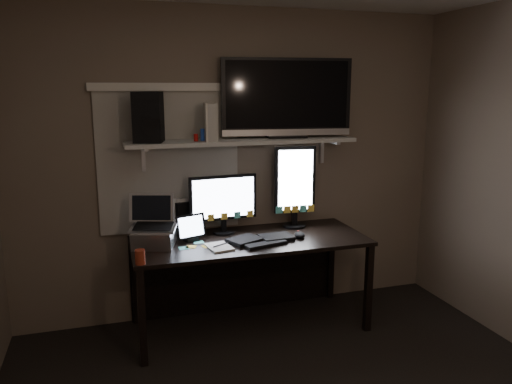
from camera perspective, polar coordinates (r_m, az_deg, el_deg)
name	(u,v)px	position (r m, az deg, el deg)	size (l,w,h in m)	color
back_wall	(237,165)	(4.11, -2.22, 3.08)	(3.60, 3.60, 0.00)	brown
window_blinds	(169,162)	(3.98, -9.86, 3.36)	(1.10, 0.02, 1.10)	#B7B1A4
desk	(245,255)	(4.04, -1.21, -7.26)	(1.80, 0.75, 0.73)	black
wall_shelf	(242,141)	(3.91, -1.58, 5.83)	(1.80, 0.35, 0.03)	#BCBBB6
monitor_landscape	(223,204)	(3.96, -3.76, -1.37)	(0.55, 0.06, 0.48)	black
monitor_portrait	(295,186)	(4.13, 4.46, 0.65)	(0.35, 0.06, 0.69)	black
keyboard	(261,239)	(3.82, 0.53, -5.37)	(0.50, 0.20, 0.03)	black
mouse	(300,235)	(3.91, 5.02, -4.89)	(0.08, 0.12, 0.04)	black
notepad	(219,247)	(3.66, -4.23, -6.28)	(0.16, 0.22, 0.01)	silver
tablet	(191,228)	(3.82, -7.46, -4.07)	(0.24, 0.10, 0.21)	black
file_sorter	(188,216)	(4.02, -7.74, -2.72)	(0.22, 0.10, 0.28)	black
laptop	(153,222)	(3.70, -11.66, -3.42)	(0.33, 0.27, 0.37)	silver
cup	(140,257)	(3.41, -13.10, -7.24)	(0.07, 0.07, 0.10)	maroon
sticky_notes	(194,246)	(3.72, -7.07, -6.14)	(0.31, 0.23, 0.00)	yellow
tv	(287,98)	(4.03, 3.51, 10.64)	(1.04, 0.19, 0.62)	black
game_console	(210,122)	(3.81, -5.32, 7.98)	(0.07, 0.24, 0.28)	beige
speaker	(148,117)	(3.77, -12.19, 8.37)	(0.20, 0.24, 0.37)	black
bottles	(202,133)	(3.77, -6.14, 6.72)	(0.20, 0.04, 0.12)	#A50F0C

